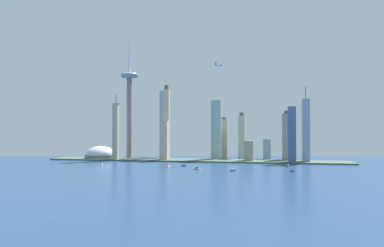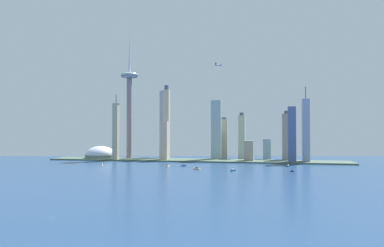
{
  "view_description": "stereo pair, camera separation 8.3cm",
  "coord_description": "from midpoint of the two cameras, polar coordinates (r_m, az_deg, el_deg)",
  "views": [
    {
      "loc": [
        166.53,
        -259.06,
        65.34
      ],
      "look_at": [
        -5.14,
        552.53,
        84.6
      ],
      "focal_mm": 34.49,
      "sensor_mm": 36.0,
      "label": 1
    },
    {
      "loc": [
        166.61,
        -259.04,
        65.34
      ],
      "look_at": [
        -5.14,
        552.53,
        84.6
      ],
      "focal_mm": 34.49,
      "sensor_mm": 36.0,
      "label": 2
    }
  ],
  "objects": [
    {
      "name": "boat_4",
      "position": [
        625.74,
        6.35,
        -7.19
      ],
      "size": [
        8.5,
        12.61,
        3.54
      ],
      "rotation": [
        0.0,
        0.0,
        4.26
      ],
      "color": "#125278",
      "rests_on": "ground"
    },
    {
      "name": "skyscraper_6",
      "position": [
        934.08,
        -4.46,
        -0.14
      ],
      "size": [
        12.97,
        22.73,
        169.2
      ],
      "color": "#92A4B7",
      "rests_on": "ground"
    },
    {
      "name": "boat_2",
      "position": [
        647.02,
        0.75,
        -6.99
      ],
      "size": [
        13.01,
        7.43,
        7.54
      ],
      "rotation": [
        0.0,
        0.0,
        2.92
      ],
      "color": "beige",
      "rests_on": "ground"
    },
    {
      "name": "skyscraper_0",
      "position": [
        902.26,
        -3.96,
        0.02
      ],
      "size": [
        14.32,
        13.62,
        179.88
      ],
      "color": "beige",
      "rests_on": "ground"
    },
    {
      "name": "skyscraper_10",
      "position": [
        861.34,
        3.76,
        -1.04
      ],
      "size": [
        22.95,
        13.46,
        139.4
      ],
      "color": "#9BB5B2",
      "rests_on": "ground"
    },
    {
      "name": "stadium_dome",
      "position": [
        916.47,
        -13.96,
        -4.78
      ],
      "size": [
        72.76,
        72.76,
        42.09
      ],
      "color": "slate",
      "rests_on": "ground"
    },
    {
      "name": "skyscraper_11",
      "position": [
        900.19,
        7.71,
        -2.04
      ],
      "size": [
        15.86,
        20.87,
        112.54
      ],
      "color": "beige",
      "rests_on": "ground"
    },
    {
      "name": "skyscraper_7",
      "position": [
        890.51,
        5.0,
        -2.38
      ],
      "size": [
        16.73,
        13.61,
        100.62
      ],
      "color": "#BFB18F",
      "rests_on": "ground"
    },
    {
      "name": "skyscraper_9",
      "position": [
        867.74,
        -11.68,
        -1.25
      ],
      "size": [
        12.04,
        14.35,
        151.97
      ],
      "color": "#B2AA8D",
      "rests_on": "ground"
    },
    {
      "name": "skyscraper_3",
      "position": [
        875.33,
        11.5,
        -3.98
      ],
      "size": [
        17.66,
        17.77,
        49.01
      ],
      "color": "#97B1C1",
      "rests_on": "ground"
    },
    {
      "name": "boat_6",
      "position": [
        735.24,
        -13.73,
        -6.26
      ],
      "size": [
        2.57,
        6.74,
        10.31
      ],
      "rotation": [
        0.0,
        0.0,
        4.79
      ],
      "color": "beige",
      "rests_on": "ground"
    },
    {
      "name": "skyscraper_5",
      "position": [
        867.46,
        14.61,
        -1.98
      ],
      "size": [
        25.07,
        20.43,
        113.91
      ],
      "color": "#A2968A",
      "rests_on": "ground"
    },
    {
      "name": "skyscraper_1",
      "position": [
        820.69,
        8.78,
        -4.26
      ],
      "size": [
        19.95,
        19.39,
        46.25
      ],
      "color": "tan",
      "rests_on": "ground"
    },
    {
      "name": "ground_plane",
      "position": [
        314.83,
        -20.9,
        -13.22
      ],
      "size": [
        6000.0,
        6000.0,
        0.0
      ],
      "primitive_type": "plane",
      "color": "navy"
    },
    {
      "name": "boat_0",
      "position": [
        709.18,
        -1.33,
        -6.48
      ],
      "size": [
        10.28,
        10.97,
        4.61
      ],
      "rotation": [
        0.0,
        0.0,
        4.0
      ],
      "color": "#255186",
      "rests_on": "ground"
    },
    {
      "name": "boat_1",
      "position": [
        632.57,
        15.24,
        -7.12
      ],
      "size": [
        6.2,
        4.14,
        2.84
      ],
      "rotation": [
        0.0,
        0.0,
        0.44
      ],
      "color": "#1F1C3A",
      "rests_on": "ground"
    },
    {
      "name": "airplane",
      "position": [
        867.64,
        4.37,
        8.95
      ],
      "size": [
        24.37,
        22.74,
        7.36
      ],
      "rotation": [
        0.0,
        0.0,
        0.6
      ],
      "color": "#ACB0C4"
    },
    {
      "name": "observation_tower",
      "position": [
        907.64,
        -9.67,
        4.32
      ],
      "size": [
        43.08,
        43.08,
        299.85
      ],
      "color": "gray",
      "rests_on": "ground"
    },
    {
      "name": "skyscraper_2",
      "position": [
        844.07,
        -4.28,
        -2.72
      ],
      "size": [
        16.69,
        18.96,
        89.72
      ],
      "color": "beige",
      "rests_on": "ground"
    },
    {
      "name": "boat_3",
      "position": [
        720.35,
        14.66,
        -6.38
      ],
      "size": [
        6.34,
        11.01,
        3.91
      ],
      "rotation": [
        0.0,
        0.0,
        4.38
      ],
      "color": "navy",
      "rests_on": "ground"
    },
    {
      "name": "skyscraper_8",
      "position": [
        804.1,
        15.18,
        -1.7
      ],
      "size": [
        16.34,
        22.8,
        118.86
      ],
      "color": "#4D5D8F",
      "rests_on": "ground"
    },
    {
      "name": "waterfront_pier",
      "position": [
        834.44,
        0.4,
        -5.71
      ],
      "size": [
        675.92,
        76.92,
        3.12
      ],
      "primitive_type": "cube",
      "color": "#495F4F",
      "rests_on": "ground"
    },
    {
      "name": "skyscraper_4",
      "position": [
        821.81,
        17.18,
        -1.08
      ],
      "size": [
        15.07,
        26.1,
        162.31
      ],
      "color": "#93A1BF",
      "rests_on": "ground"
    },
    {
      "name": "boat_5",
      "position": [
        702.54,
        -3.8,
        -6.54
      ],
      "size": [
        5.36,
        15.56,
        10.16
      ],
      "rotation": [
        0.0,
        0.0,
        1.56
      ],
      "color": "beige",
      "rests_on": "ground"
    }
  ]
}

